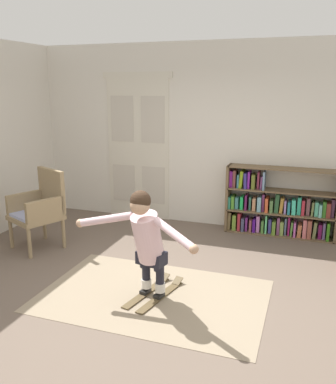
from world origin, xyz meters
TOP-DOWN VIEW (x-y plane):
  - ground_plane at (0.00, 0.00)m, footprint 7.20×7.20m
  - back_wall at (0.00, 2.60)m, footprint 6.00×0.10m
  - double_door at (-1.26, 2.54)m, footprint 1.22×0.05m
  - rug at (0.01, -0.04)m, footprint 2.42×1.57m
  - bookshelf at (1.08, 2.39)m, footprint 1.64×0.30m
  - wicker_chair at (-2.00, 0.78)m, footprint 0.79×0.79m
  - skis_pair at (0.01, -0.01)m, footprint 0.44×0.87m
  - person_skier at (-0.02, -0.15)m, footprint 1.44×0.69m

SIDE VIEW (x-z plane):
  - ground_plane at x=0.00m, z-range 0.00..0.00m
  - rug at x=0.01m, z-range 0.00..0.01m
  - skis_pair at x=0.01m, z-range -0.01..0.06m
  - bookshelf at x=1.08m, z-range -0.09..0.96m
  - wicker_chair at x=-2.00m, z-range 0.03..1.13m
  - person_skier at x=-0.02m, z-range 0.15..1.31m
  - double_door at x=-1.26m, z-range 0.01..2.46m
  - back_wall at x=0.00m, z-range 0.00..2.90m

